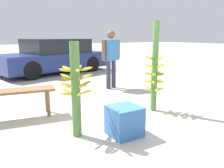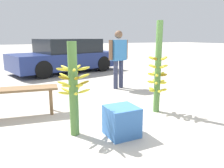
{
  "view_description": "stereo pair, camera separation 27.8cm",
  "coord_description": "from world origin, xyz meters",
  "px_view_note": "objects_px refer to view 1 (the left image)",
  "views": [
    {
      "loc": [
        -1.97,
        -2.68,
        1.4
      ],
      "look_at": [
        -0.21,
        0.26,
        0.65
      ],
      "focal_mm": 35.0,
      "sensor_mm": 36.0,
      "label": 1
    },
    {
      "loc": [
        -1.73,
        -2.82,
        1.4
      ],
      "look_at": [
        -0.21,
        0.26,
        0.65
      ],
      "focal_mm": 35.0,
      "sensor_mm": 36.0,
      "label": 2
    }
  ],
  "objects_px": {
    "banana_stalk_left": "(76,89)",
    "parked_car": "(54,56)",
    "banana_stalk_center": "(155,69)",
    "market_bench": "(11,95)",
    "vendor_person": "(111,55)",
    "produce_crate": "(124,121)"
  },
  "relations": [
    {
      "from": "banana_stalk_left",
      "to": "parked_car",
      "type": "height_order",
      "value": "banana_stalk_left"
    },
    {
      "from": "banana_stalk_center",
      "to": "market_bench",
      "type": "xyz_separation_m",
      "value": [
        -2.37,
        0.93,
        -0.38
      ]
    },
    {
      "from": "banana_stalk_left",
      "to": "market_bench",
      "type": "bearing_deg",
      "value": 119.78
    },
    {
      "from": "banana_stalk_center",
      "to": "market_bench",
      "type": "bearing_deg",
      "value": 158.5
    },
    {
      "from": "banana_stalk_left",
      "to": "vendor_person",
      "type": "xyz_separation_m",
      "value": [
        1.93,
        2.3,
        0.22
      ]
    },
    {
      "from": "market_bench",
      "to": "parked_car",
      "type": "relative_size",
      "value": 0.33
    },
    {
      "from": "parked_car",
      "to": "produce_crate",
      "type": "xyz_separation_m",
      "value": [
        -0.8,
        -6.1,
        -0.42
      ]
    },
    {
      "from": "vendor_person",
      "to": "parked_car",
      "type": "height_order",
      "value": "vendor_person"
    },
    {
      "from": "vendor_person",
      "to": "banana_stalk_center",
      "type": "bearing_deg",
      "value": -110.82
    },
    {
      "from": "banana_stalk_center",
      "to": "vendor_person",
      "type": "distance_m",
      "value": 2.04
    },
    {
      "from": "parked_car",
      "to": "produce_crate",
      "type": "bearing_deg",
      "value": 158.6
    },
    {
      "from": "vendor_person",
      "to": "parked_car",
      "type": "xyz_separation_m",
      "value": [
        -0.54,
        3.46,
        -0.28
      ]
    },
    {
      "from": "vendor_person",
      "to": "market_bench",
      "type": "relative_size",
      "value": 1.06
    },
    {
      "from": "banana_stalk_center",
      "to": "vendor_person",
      "type": "xyz_separation_m",
      "value": [
        0.26,
        2.02,
        0.11
      ]
    },
    {
      "from": "vendor_person",
      "to": "market_bench",
      "type": "height_order",
      "value": "vendor_person"
    },
    {
      "from": "vendor_person",
      "to": "market_bench",
      "type": "xyz_separation_m",
      "value": [
        -2.63,
        -1.09,
        -0.49
      ]
    },
    {
      "from": "banana_stalk_center",
      "to": "parked_car",
      "type": "relative_size",
      "value": 0.38
    },
    {
      "from": "parked_car",
      "to": "produce_crate",
      "type": "relative_size",
      "value": 10.29
    },
    {
      "from": "market_bench",
      "to": "banana_stalk_center",
      "type": "bearing_deg",
      "value": -12.39
    },
    {
      "from": "vendor_person",
      "to": "produce_crate",
      "type": "relative_size",
      "value": 3.62
    },
    {
      "from": "banana_stalk_center",
      "to": "parked_car",
      "type": "bearing_deg",
      "value": 92.98
    },
    {
      "from": "banana_stalk_center",
      "to": "banana_stalk_left",
      "type": "bearing_deg",
      "value": -170.53
    }
  ]
}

